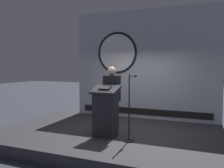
% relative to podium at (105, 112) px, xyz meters
% --- Properties ---
extents(ground_plane, '(40.00, 40.00, 0.00)m').
position_rel_podium_xyz_m(ground_plane, '(0.25, 0.54, -0.89)').
color(ground_plane, '#383D47').
extents(stage_platform, '(6.40, 4.00, 0.30)m').
position_rel_podium_xyz_m(stage_platform, '(0.25, 0.54, -0.74)').
color(stage_platform, '#333338').
rests_on(stage_platform, ground).
extents(banner_display, '(4.70, 0.12, 3.48)m').
position_rel_podium_xyz_m(banner_display, '(0.22, 2.38, 1.14)').
color(banner_display, '#B2B7C1').
rests_on(banner_display, stage_platform).
extents(podium, '(0.64, 0.49, 1.23)m').
position_rel_podium_xyz_m(podium, '(0.00, 0.00, 0.00)').
color(podium, '#26262B').
rests_on(podium, stage_platform).
extents(speaker_person, '(0.40, 0.26, 1.67)m').
position_rel_podium_xyz_m(speaker_person, '(-0.04, 0.48, 0.26)').
color(speaker_person, black).
rests_on(speaker_person, stage_platform).
extents(microphone_stand, '(0.24, 0.60, 1.50)m').
position_rel_podium_xyz_m(microphone_stand, '(0.65, -0.09, -0.05)').
color(microphone_stand, black).
rests_on(microphone_stand, stage_platform).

